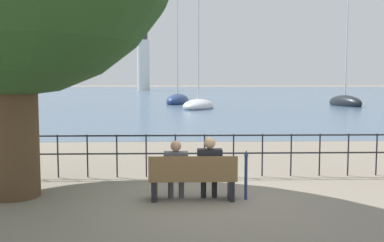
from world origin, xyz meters
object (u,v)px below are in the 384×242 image
(seated_person_left, at_px, (176,167))
(harbor_lighthouse, at_px, (143,62))
(sailboat_0, at_px, (178,100))
(park_bench, at_px, (193,179))
(sailboat_2, at_px, (198,105))
(seated_person_right, at_px, (210,165))
(sailboat_1, at_px, (345,102))
(closed_umbrella, at_px, (246,172))

(seated_person_left, relative_size, harbor_lighthouse, 0.06)
(sailboat_0, xyz_separation_m, harbor_lighthouse, (-11.59, 94.61, 9.04))
(park_bench, bearing_deg, sailboat_2, 87.19)
(park_bench, relative_size, seated_person_right, 1.37)
(park_bench, distance_m, sailboat_1, 38.77)
(sailboat_1, height_order, harbor_lighthouse, harbor_lighthouse)
(park_bench, height_order, sailboat_0, sailboat_0)
(closed_umbrella, height_order, sailboat_0, sailboat_0)
(park_bench, xyz_separation_m, seated_person_left, (-0.33, 0.08, 0.23))
(sailboat_0, relative_size, harbor_lighthouse, 0.59)
(sailboat_1, bearing_deg, seated_person_left, -125.72)
(closed_umbrella, bearing_deg, sailboat_1, 65.83)
(closed_umbrella, bearing_deg, park_bench, -177.49)
(sailboat_1, height_order, sailboat_2, sailboat_2)
(harbor_lighthouse, bearing_deg, sailboat_1, -73.93)
(closed_umbrella, distance_m, sailboat_2, 30.52)
(closed_umbrella, distance_m, sailboat_0, 40.05)
(seated_person_right, relative_size, sailboat_0, 0.10)
(sailboat_0, bearing_deg, closed_umbrella, -75.29)
(seated_person_right, xyz_separation_m, sailboat_2, (1.17, 30.49, -0.35))
(seated_person_left, distance_m, seated_person_right, 0.66)
(sailboat_0, height_order, sailboat_2, sailboat_2)
(closed_umbrella, bearing_deg, seated_person_left, 178.74)
(seated_person_left, height_order, sailboat_0, sailboat_0)
(park_bench, distance_m, seated_person_left, 0.41)
(sailboat_0, relative_size, sailboat_2, 0.94)
(sailboat_2, bearing_deg, harbor_lighthouse, 114.58)
(sailboat_2, bearing_deg, seated_person_right, -75.00)
(park_bench, relative_size, sailboat_2, 0.13)
(sailboat_0, height_order, sailboat_1, sailboat_0)
(closed_umbrella, bearing_deg, sailboat_2, 89.15)
(sailboat_1, bearing_deg, sailboat_2, -173.49)
(closed_umbrella, relative_size, harbor_lighthouse, 0.05)
(seated_person_right, relative_size, harbor_lighthouse, 0.06)
(seated_person_right, xyz_separation_m, sailboat_1, (16.39, 34.90, -0.30))
(park_bench, height_order, seated_person_right, seated_person_right)
(seated_person_left, xyz_separation_m, sailboat_2, (1.83, 30.48, -0.32))
(sailboat_2, bearing_deg, sailboat_1, 33.37)
(seated_person_left, bearing_deg, harbor_lighthouse, 94.95)
(sailboat_2, bearing_deg, sailboat_0, 118.51)
(seated_person_right, bearing_deg, seated_person_left, 179.76)
(park_bench, bearing_deg, closed_umbrella, 2.51)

